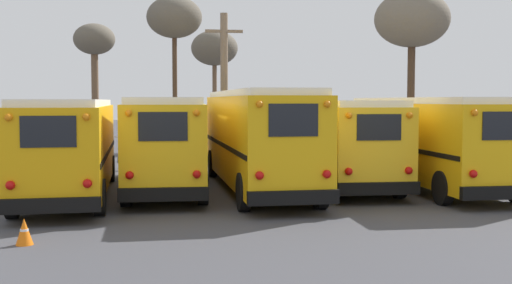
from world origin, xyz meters
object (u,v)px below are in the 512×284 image
object	(u,v)px
utility_pole	(224,86)
traffic_cone	(24,232)
school_bus_0	(70,144)
school_bus_1	(167,140)
school_bus_3	(336,139)
bare_tree_1	(94,44)
bare_tree_3	(214,49)
school_bus_4	(427,138)
bare_tree_2	(412,21)
school_bus_2	(257,136)
bare_tree_0	(174,19)

from	to	relation	value
utility_pole	traffic_cone	world-z (taller)	utility_pole
school_bus_0	school_bus_1	world-z (taller)	school_bus_1
school_bus_3	bare_tree_1	distance (m)	20.90
school_bus_3	bare_tree_3	distance (m)	18.31
school_bus_0	traffic_cone	bearing A→B (deg)	-90.14
school_bus_3	school_bus_4	xyz separation A→B (m)	(2.99, -1.05, 0.06)
school_bus_1	bare_tree_1	distance (m)	19.05
school_bus_3	bare_tree_2	size ratio (longest dim) A/B	1.13
school_bus_4	bare_tree_3	size ratio (longest dim) A/B	1.43
school_bus_2	bare_tree_1	world-z (taller)	bare_tree_1
school_bus_2	utility_pole	xyz separation A→B (m)	(-0.16, 9.65, 1.87)
school_bus_1	school_bus_2	size ratio (longest dim) A/B	0.91
school_bus_2	school_bus_4	distance (m)	5.98
bare_tree_1	bare_tree_3	xyz separation A→B (m)	(7.22, -0.17, -0.22)
school_bus_1	school_bus_4	bearing A→B (deg)	-4.66
bare_tree_2	bare_tree_3	xyz separation A→B (m)	(-9.56, 7.84, -0.96)
bare_tree_0	school_bus_4	bearing A→B (deg)	-56.09
bare_tree_1	school_bus_2	bearing A→B (deg)	-69.22
school_bus_2	school_bus_3	world-z (taller)	school_bus_2
school_bus_0	traffic_cone	xyz separation A→B (m)	(-0.02, -6.78, -1.37)
school_bus_4	bare_tree_2	size ratio (longest dim) A/B	1.21
school_bus_4	traffic_cone	size ratio (longest dim) A/B	18.61
school_bus_0	utility_pole	xyz separation A→B (m)	(5.82, 10.24, 2.03)
school_bus_2	bare_tree_3	bearing A→B (deg)	89.65
bare_tree_2	utility_pole	bearing A→B (deg)	-173.79
school_bus_4	school_bus_1	bearing A→B (deg)	175.34
school_bus_2	school_bus_3	distance (m)	3.17
school_bus_2	bare_tree_0	bearing A→B (deg)	101.05
bare_tree_2	traffic_cone	xyz separation A→B (m)	(-15.67, -18.09, -6.83)
utility_pole	bare_tree_1	distance (m)	11.75
traffic_cone	school_bus_0	bearing A→B (deg)	89.86
bare_tree_2	traffic_cone	bearing A→B (deg)	-130.89
school_bus_0	school_bus_1	xyz separation A→B (m)	(2.99, 1.32, 0.03)
school_bus_0	bare_tree_2	world-z (taller)	bare_tree_2
school_bus_3	bare_tree_1	xyz separation A→B (m)	(-10.10, 17.68, 4.74)
school_bus_4	utility_pole	bearing A→B (deg)	122.46
utility_pole	traffic_cone	xyz separation A→B (m)	(-5.83, -17.02, -3.40)
school_bus_4	bare_tree_0	distance (m)	16.08
school_bus_4	school_bus_3	bearing A→B (deg)	160.63
school_bus_0	school_bus_4	world-z (taller)	school_bus_4
school_bus_2	traffic_cone	size ratio (longest dim) A/B	19.34
bare_tree_0	traffic_cone	size ratio (longest dim) A/B	14.93
school_bus_1	utility_pole	distance (m)	9.57
school_bus_1	utility_pole	bearing A→B (deg)	72.40
bare_tree_1	utility_pole	bearing A→B (deg)	-52.57
school_bus_2	bare_tree_3	world-z (taller)	bare_tree_3
school_bus_3	bare_tree_1	world-z (taller)	bare_tree_1
school_bus_3	bare_tree_0	distance (m)	13.87
bare_tree_3	traffic_cone	xyz separation A→B (m)	(-6.11, -25.94, -5.86)
school_bus_0	bare_tree_3	size ratio (longest dim) A/B	1.38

